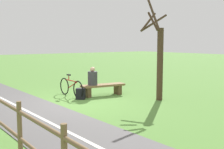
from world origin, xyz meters
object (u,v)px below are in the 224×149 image
Objects in this scene: bicycle at (71,87)px; tree_near_bench at (158,56)px; bench at (103,88)px; backpack at (81,94)px; person_seated at (93,78)px.

bicycle is 0.46× the size of tree_near_bench.
bench is 1.26m from bicycle.
tree_near_bench is (-2.22, 1.79, 1.41)m from backpack.
bench is at bearing 62.17° from bicycle.
bench is 1.08m from backpack.
bicycle is (1.13, -0.56, 0.05)m from bench.
bench is at bearing -175.10° from backpack.
person_seated is 0.41× the size of bicycle.
bicycle is 0.67m from backpack.
person_seated is at bearing 53.02° from bicycle.
tree_near_bench reaches higher than bench.
bicycle is at bearing -84.95° from backpack.
bench reaches higher than backpack.
person_seated is 0.93m from bicycle.
backpack is at bearing 3.39° from bicycle.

